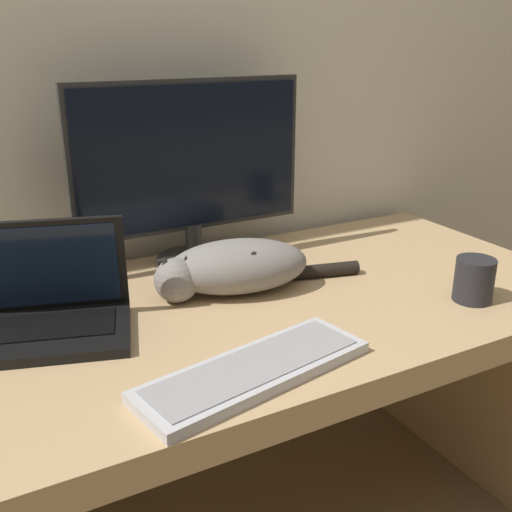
{
  "coord_description": "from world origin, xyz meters",
  "views": [
    {
      "loc": [
        -0.47,
        -0.66,
        1.25
      ],
      "look_at": [
        0.07,
        0.33,
        0.83
      ],
      "focal_mm": 42.0,
      "sensor_mm": 36.0,
      "label": 1
    }
  ],
  "objects_px": {
    "cat": "(234,266)",
    "monitor": "(191,170)",
    "laptop": "(44,312)",
    "coffee_mug": "(474,280)",
    "external_keyboard": "(254,370)"
  },
  "relations": [
    {
      "from": "cat",
      "to": "monitor",
      "type": "bearing_deg",
      "value": 106.75
    },
    {
      "from": "monitor",
      "to": "laptop",
      "type": "height_order",
      "value": "monitor"
    },
    {
      "from": "laptop",
      "to": "cat",
      "type": "bearing_deg",
      "value": 18.27
    },
    {
      "from": "coffee_mug",
      "to": "external_keyboard",
      "type": "bearing_deg",
      "value": -175.17
    },
    {
      "from": "external_keyboard",
      "to": "cat",
      "type": "xyz_separation_m",
      "value": [
        0.13,
        0.33,
        0.05
      ]
    },
    {
      "from": "laptop",
      "to": "external_keyboard",
      "type": "relative_size",
      "value": 0.83
    },
    {
      "from": "coffee_mug",
      "to": "cat",
      "type": "bearing_deg",
      "value": 146.5
    },
    {
      "from": "laptop",
      "to": "cat",
      "type": "distance_m",
      "value": 0.41
    },
    {
      "from": "cat",
      "to": "external_keyboard",
      "type": "bearing_deg",
      "value": -97.27
    },
    {
      "from": "laptop",
      "to": "cat",
      "type": "xyz_separation_m",
      "value": [
        0.41,
        0.01,
        0.02
      ]
    },
    {
      "from": "external_keyboard",
      "to": "cat",
      "type": "distance_m",
      "value": 0.36
    },
    {
      "from": "coffee_mug",
      "to": "monitor",
      "type": "bearing_deg",
      "value": 132.37
    },
    {
      "from": "monitor",
      "to": "cat",
      "type": "xyz_separation_m",
      "value": [
        0.01,
        -0.2,
        -0.18
      ]
    },
    {
      "from": "monitor",
      "to": "external_keyboard",
      "type": "bearing_deg",
      "value": -102.19
    },
    {
      "from": "monitor",
      "to": "coffee_mug",
      "type": "xyz_separation_m",
      "value": [
        0.44,
        -0.49,
        -0.19
      ]
    }
  ]
}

